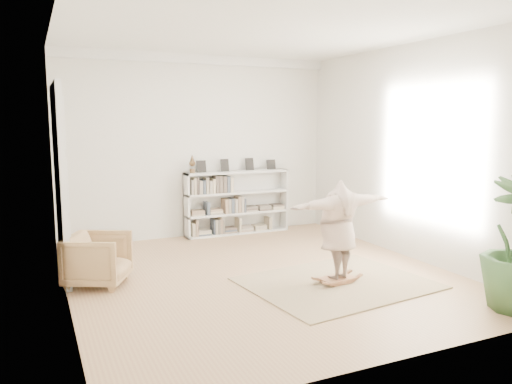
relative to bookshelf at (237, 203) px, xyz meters
The scene contains 8 objects.
floor 2.98m from the bookshelf, 104.79° to the right, with size 6.00×6.00×0.00m, color #A57955.
room_shell 2.97m from the bookshelf, behind, with size 6.00×6.00×6.00m.
doors 3.84m from the bookshelf, 156.24° to the right, with size 0.09×1.78×2.92m.
bookshelf is the anchor object (origin of this frame).
armchair 3.79m from the bookshelf, 143.68° to the right, with size 0.79×0.81×0.74m, color tan.
rug 3.67m from the bookshelf, 88.73° to the right, with size 2.50×2.00×0.02m, color tan.
rocker_board 3.66m from the bookshelf, 88.73° to the right, with size 0.54×0.36×0.11m.
person 3.62m from the bookshelf, 88.73° to the right, with size 1.74×0.47×1.41m, color #C2A491.
Camera 1 is at (-3.09, -6.60, 2.32)m, focal length 35.00 mm.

